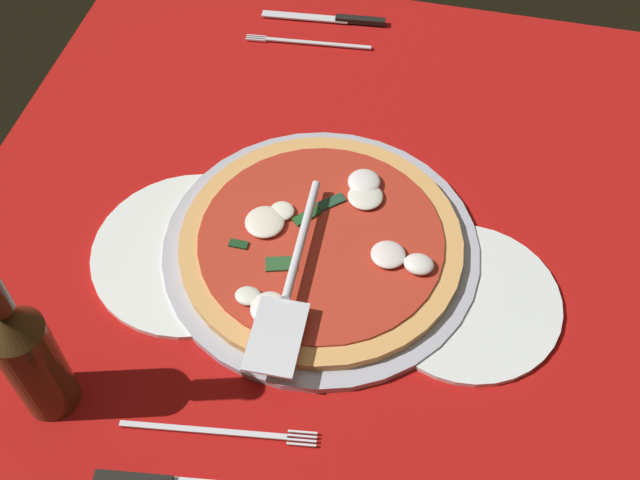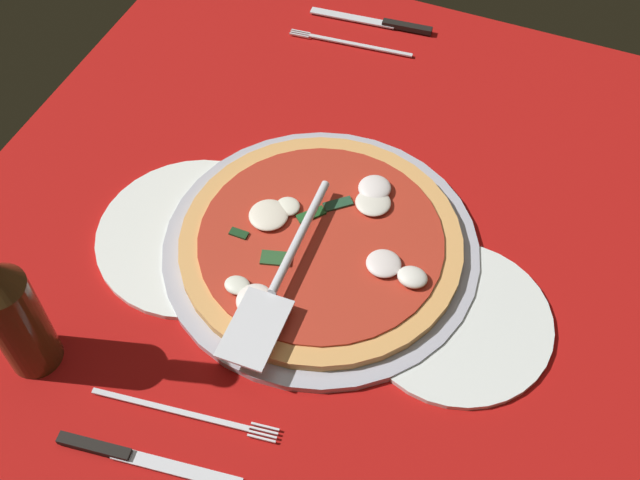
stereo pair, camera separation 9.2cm
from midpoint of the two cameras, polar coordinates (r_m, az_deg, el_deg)
ground_plane at (r=97.81cm, az=-1.92°, el=1.30°), size 90.86×90.86×0.80cm
checker_pattern at (r=97.46cm, az=-1.93°, el=1.46°), size 90.86×90.86×0.10cm
pizza_pan at (r=93.75cm, az=-2.82°, el=-0.79°), size 37.63×37.63×1.29cm
dinner_plate_left at (r=90.39cm, az=7.71°, el=-4.61°), size 21.49×21.49×1.00cm
dinner_plate_right at (r=95.57cm, az=-11.97°, el=-1.04°), size 23.96×23.96×1.00cm
pizza at (r=92.55cm, az=-2.82°, el=-0.27°), size 33.52×33.52×2.80cm
pizza_server at (r=86.63cm, az=-5.22°, el=-3.25°), size 5.74×26.04×1.00cm
place_setting_near at (r=122.71cm, az=-2.09°, el=14.71°), size 20.86×14.93×1.40cm
place_setting_far at (r=82.94cm, az=-12.22°, el=-15.57°), size 20.87×15.08×1.40cm
beer_bottle at (r=82.25cm, az=-23.53°, el=-7.74°), size 5.63×5.63×24.59cm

